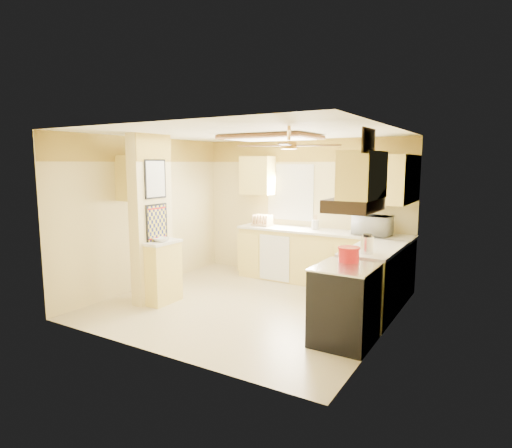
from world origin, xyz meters
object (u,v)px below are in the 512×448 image
Objects in this scene: microwave at (373,225)px; kettle at (367,244)px; stove at (345,304)px; bowl at (161,240)px; dutch_oven at (349,254)px.

microwave is 1.47m from kettle.
bowl is (-2.80, -0.03, 0.51)m from stove.
microwave reaches higher than stove.
stove is 1.61× the size of microwave.
dutch_oven reaches higher than stove.
microwave is (-0.29, 2.11, 0.64)m from stove.
dutch_oven is 1.06× the size of kettle.
dutch_oven is 0.47m from kettle.
microwave is 3.30m from bowl.
bowl is (-2.51, -2.15, -0.13)m from microwave.
kettle is (0.04, 0.69, 0.60)m from stove.
kettle is at bearing 108.21° from microwave.
bowl is 2.77m from dutch_oven.
dutch_oven is at bearing -100.43° from kettle.
dutch_oven is at bearing 101.41° from stove.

